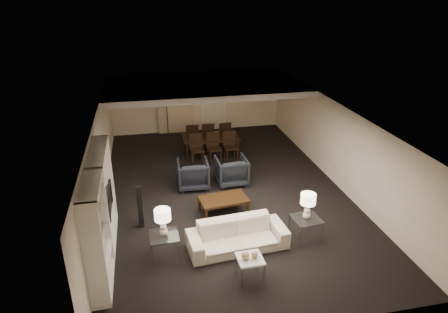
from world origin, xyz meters
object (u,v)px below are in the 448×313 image
at_px(side_table_right, 305,229).
at_px(chair_nr, 231,147).
at_px(side_table_left, 165,246).
at_px(chair_fm, 208,135).
at_px(dining_table, 211,146).
at_px(armchair_right, 231,171).
at_px(table_lamp_left, 163,223).
at_px(floor_lamp, 167,113).
at_px(sofa, 237,236).
at_px(table_lamp_right, 307,206).
at_px(marble_table, 250,268).
at_px(chair_nl, 197,149).
at_px(chair_fl, 192,136).
at_px(vase_blue, 96,246).
at_px(chair_fr, 223,134).
at_px(television, 105,201).
at_px(floor_speaker, 140,207).
at_px(vase_amber, 97,200).
at_px(chair_nm, 214,148).
at_px(pendant_light, 212,98).
at_px(armchair_left, 193,174).
at_px(coffee_table, 224,206).

xyz_separation_m(side_table_right, chair_nr, (-0.72, 5.00, 0.22)).
relative_size(side_table_left, chair_fm, 0.61).
height_order(dining_table, chair_nr, chair_nr).
height_order(armchair_right, side_table_right, armchair_right).
bearing_deg(table_lamp_left, floor_lamp, 85.00).
xyz_separation_m(sofa, table_lamp_right, (1.70, 0.00, 0.59)).
distance_m(side_table_left, dining_table, 6.02).
bearing_deg(side_table_right, marble_table, -147.09).
height_order(chair_nl, floor_lamp, floor_lamp).
bearing_deg(chair_fl, armchair_right, 108.01).
bearing_deg(chair_fm, vase_blue, 70.77).
relative_size(sofa, chair_fl, 2.23).
xyz_separation_m(chair_nl, chair_fm, (0.60, 1.30, 0.00)).
bearing_deg(sofa, floor_lamp, 92.04).
height_order(chair_fm, chair_fr, same).
bearing_deg(chair_fr, table_lamp_left, 61.53).
bearing_deg(sofa, television, 155.98).
distance_m(floor_speaker, dining_table, 4.99).
distance_m(vase_amber, chair_nm, 6.14).
relative_size(vase_amber, floor_speaker, 0.14).
bearing_deg(marble_table, table_lamp_left, 147.09).
bearing_deg(chair_fl, chair_fm, -177.31).
height_order(television, dining_table, television).
relative_size(floor_speaker, chair_nl, 1.12).
distance_m(side_table_left, chair_fm, 6.64).
xyz_separation_m(dining_table, chair_fl, (-0.60, 0.65, 0.17)).
distance_m(armchair_right, television, 4.29).
relative_size(vase_blue, floor_speaker, 0.16).
bearing_deg(vase_blue, chair_fm, 64.82).
height_order(vase_blue, chair_fl, vase_blue).
xyz_separation_m(side_table_left, table_lamp_right, (3.40, 0.00, 0.63)).
bearing_deg(pendant_light, marble_table, -94.48).
height_order(chair_fr, floor_lamp, floor_lamp).
xyz_separation_m(chair_nm, chair_fr, (0.60, 1.30, 0.00)).
bearing_deg(floor_speaker, sofa, -38.74).
bearing_deg(armchair_right, armchair_left, -1.44).
bearing_deg(side_table_left, marble_table, -32.91).
bearing_deg(chair_nr, chair_fl, 129.13).
xyz_separation_m(marble_table, floor_lamp, (-0.99, 9.22, 0.68)).
relative_size(sofa, chair_nr, 2.23).
xyz_separation_m(coffee_table, chair_nr, (0.98, 3.40, 0.29)).
distance_m(pendant_light, armchair_left, 3.65).
xyz_separation_m(marble_table, chair_nm, (0.38, 6.10, 0.26)).
relative_size(table_lamp_left, marble_table, 1.24).
height_order(coffee_table, side_table_right, side_table_right).
distance_m(table_lamp_left, chair_fl, 6.48).
xyz_separation_m(side_table_right, chair_fm, (-1.32, 6.30, 0.22)).
height_order(pendant_light, chair_nr, pendant_light).
bearing_deg(vase_blue, sofa, 17.07).
relative_size(sofa, chair_nm, 2.23).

